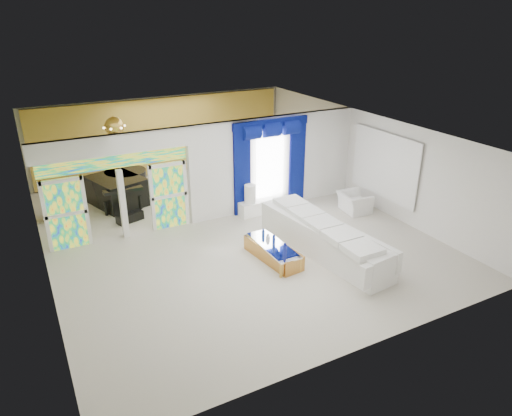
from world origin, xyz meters
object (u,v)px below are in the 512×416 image
coffee_table (273,252)px  armchair (354,202)px  grand_piano (117,191)px  white_sofa (323,239)px  console_table (259,207)px

coffee_table → armchair: 4.15m
coffee_table → grand_piano: 6.34m
grand_piano → white_sofa: bearing=-73.9°
coffee_table → grand_piano: (-2.72, 5.72, 0.26)m
coffee_table → console_table: size_ratio=1.43×
console_table → armchair: size_ratio=1.34×
white_sofa → grand_piano: 7.27m
white_sofa → console_table: size_ratio=3.36×
coffee_table → white_sofa: bearing=-12.5°
armchair → grand_piano: bearing=64.1°
armchair → coffee_table: bearing=117.9°
white_sofa → coffee_table: bearing=160.8°
console_table → armchair: armchair is taller
white_sofa → coffee_table: white_sofa is taller
white_sofa → armchair: white_sofa is taller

